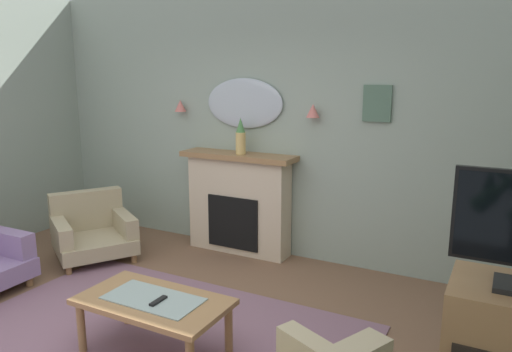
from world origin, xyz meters
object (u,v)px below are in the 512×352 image
(fireplace, at_px, (239,204))
(wall_mirror, at_px, (244,103))
(mantel_vase_right, at_px, (241,137))
(tv_remote, at_px, (158,301))
(wall_sconce_left, at_px, (180,106))
(armchair_in_corner, at_px, (92,230))
(wall_sconce_right, at_px, (313,111))
(coffee_table, at_px, (154,306))
(framed_picture, at_px, (377,104))

(fireplace, height_order, wall_mirror, wall_mirror)
(fireplace, distance_m, mantel_vase_right, 0.78)
(tv_remote, bearing_deg, fireplace, 105.24)
(wall_sconce_left, height_order, armchair_in_corner, wall_sconce_left)
(wall_sconce_left, relative_size, armchair_in_corner, 0.13)
(armchair_in_corner, bearing_deg, wall_mirror, 37.21)
(wall_sconce_right, distance_m, coffee_table, 2.59)
(wall_mirror, relative_size, framed_picture, 2.67)
(wall_sconce_right, relative_size, coffee_table, 0.13)
(wall_sconce_left, xyz_separation_m, wall_sconce_right, (1.70, 0.00, 0.00))
(wall_mirror, distance_m, wall_sconce_left, 0.85)
(coffee_table, bearing_deg, framed_picture, 66.88)
(mantel_vase_right, xyz_separation_m, wall_sconce_right, (0.80, 0.12, 0.31))
(coffee_table, height_order, tv_remote, tv_remote)
(mantel_vase_right, distance_m, wall_mirror, 0.40)
(mantel_vase_right, distance_m, tv_remote, 2.39)
(fireplace, height_order, armchair_in_corner, fireplace)
(fireplace, height_order, tv_remote, fireplace)
(mantel_vase_right, height_order, coffee_table, mantel_vase_right)
(wall_sconce_left, distance_m, framed_picture, 2.35)
(tv_remote, relative_size, armchair_in_corner, 0.14)
(wall_sconce_left, distance_m, wall_sconce_right, 1.70)
(wall_sconce_left, bearing_deg, wall_mirror, 3.37)
(wall_sconce_left, xyz_separation_m, tv_remote, (1.44, -2.26, -1.21))
(wall_sconce_left, relative_size, coffee_table, 0.13)
(wall_sconce_right, bearing_deg, tv_remote, -96.52)
(framed_picture, bearing_deg, armchair_in_corner, -159.78)
(armchair_in_corner, bearing_deg, wall_sconce_right, 24.16)
(fireplace, distance_m, tv_remote, 2.25)
(tv_remote, bearing_deg, mantel_vase_right, 104.18)
(fireplace, bearing_deg, armchair_in_corner, -146.69)
(wall_sconce_right, xyz_separation_m, tv_remote, (-0.26, -2.26, -1.21))
(mantel_vase_right, distance_m, armchair_in_corner, 1.99)
(mantel_vase_right, height_order, armchair_in_corner, mantel_vase_right)
(coffee_table, bearing_deg, fireplace, 103.66)
(mantel_vase_right, height_order, wall_mirror, wall_mirror)
(tv_remote, bearing_deg, framed_picture, 68.64)
(coffee_table, bearing_deg, mantel_vase_right, 102.55)
(framed_picture, distance_m, armchair_in_corner, 3.40)
(fireplace, xyz_separation_m, framed_picture, (1.50, 0.15, 1.18))
(wall_sconce_right, xyz_separation_m, framed_picture, (0.65, 0.06, 0.09))
(tv_remote, bearing_deg, coffee_table, 157.95)
(fireplace, bearing_deg, wall_sconce_left, 173.84)
(mantel_vase_right, bearing_deg, coffee_table, -77.45)
(fireplace, xyz_separation_m, tv_remote, (0.59, -2.17, -0.12))
(mantel_vase_right, bearing_deg, framed_picture, 7.08)
(wall_sconce_left, height_order, coffee_table, wall_sconce_left)
(fireplace, height_order, mantel_vase_right, mantel_vase_right)
(wall_sconce_left, distance_m, armchair_in_corner, 1.77)
(framed_picture, bearing_deg, wall_mirror, -179.62)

